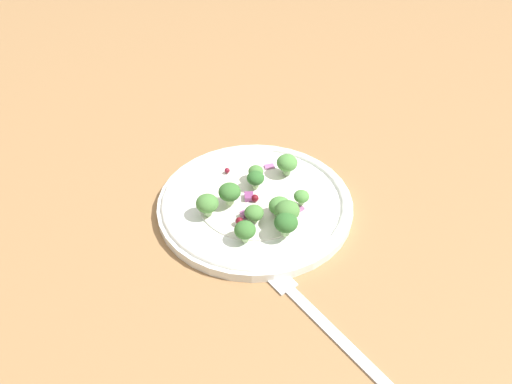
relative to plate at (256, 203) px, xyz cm
name	(u,v)px	position (x,y,z in cm)	size (l,w,h in cm)	color
ground_plane	(255,220)	(0.12, 1.13, -1.86)	(180.00, 180.00, 2.00)	olive
plate	(256,203)	(0.00, 0.00, 0.00)	(24.79, 24.79, 1.70)	white
dressing_pool	(256,200)	(0.00, 0.00, 0.44)	(14.38, 14.38, 0.20)	white
broccoli_floret_0	(207,204)	(5.81, 2.87, 2.26)	(2.79, 2.79, 2.82)	#9EC684
broccoli_floret_1	(253,172)	(0.48, -3.90, 2.01)	(2.00, 2.00, 2.02)	#9EC684
broccoli_floret_2	(287,163)	(-3.96, -5.31, 2.41)	(2.79, 2.79, 2.82)	#8EB77A
broccoli_floret_3	(301,195)	(-5.62, 0.78, 2.17)	(1.93, 1.93, 1.95)	#9EC684
broccoli_floret_4	(245,230)	(1.07, 7.05, 2.02)	(2.53, 2.53, 2.56)	#ADD18E
broccoli_floret_5	(229,195)	(3.21, 1.55, 2.65)	(2.77, 2.77, 2.80)	#ADD18E
broccoli_floret_6	(256,178)	(0.07, -2.31, 2.16)	(2.26, 2.26, 2.28)	#ADD18E
broccoli_floret_7	(280,206)	(-2.95, 2.91, 2.09)	(2.72, 2.72, 2.75)	#8EB77A
broccoli_floret_8	(254,213)	(0.12, 3.91, 1.81)	(2.34, 2.34, 2.37)	#9EC684
broccoli_floret_9	(286,223)	(-3.63, 6.39, 2.65)	(2.77, 2.77, 2.80)	#9EC684
broccoli_floret_10	(287,211)	(-3.79, 4.59, 2.88)	(2.92, 2.92, 2.96)	#ADD18E
cranberry_0	(255,198)	(0.08, 0.25, 1.04)	(0.94, 0.94, 0.94)	maroon
cranberry_1	(239,221)	(1.85, 4.64, 1.19)	(0.94, 0.94, 0.94)	maroon
cranberry_2	(227,170)	(4.02, -5.32, 1.03)	(0.73, 0.73, 0.73)	maroon
cranberry_3	(254,213)	(0.12, 2.90, 0.93)	(0.78, 0.78, 0.78)	maroon
onion_bit_0	(249,197)	(0.89, -0.18, 0.91)	(1.36, 1.14, 0.59)	#843D75
onion_bit_1	(300,208)	(-5.49, 1.68, 0.74)	(0.85, 0.85, 0.31)	#A35B93
onion_bit_2	(269,167)	(-1.64, -6.86, 0.58)	(1.35, 0.97, 0.34)	#A35B93
onion_bit_3	(274,210)	(-2.31, 1.87, 0.60)	(0.92, 0.86, 0.43)	#843D75
onion_bit_4	(250,228)	(0.62, 5.40, 0.76)	(1.30, 1.05, 0.57)	#934C84
onion_bit_5	(244,214)	(1.33, 3.24, 1.03)	(0.92, 0.84, 0.54)	#934C84
fork	(318,317)	(-6.84, 16.89, -0.61)	(12.98, 15.68, 0.50)	silver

